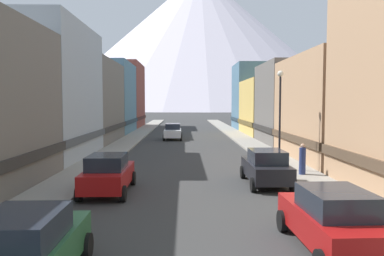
# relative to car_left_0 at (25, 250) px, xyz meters

# --- Properties ---
(sidewalk_left) EXTENTS (2.50, 100.00, 0.15)m
(sidewalk_left) POSITION_rel_car_left_0_xyz_m (-2.45, 31.11, -0.82)
(sidewalk_left) COLOR gray
(sidewalk_left) RESTS_ON ground
(sidewalk_right) EXTENTS (2.50, 100.00, 0.15)m
(sidewalk_right) POSITION_rel_car_left_0_xyz_m (10.05, 31.11, -0.82)
(sidewalk_right) COLOR gray
(sidewalk_right) RESTS_ON ground
(storefront_left_2) EXTENTS (6.47, 11.26, 9.82)m
(storefront_left_2) POSITION_rel_car_left_0_xyz_m (-6.79, 20.26, 3.84)
(storefront_left_2) COLOR #99A5B2
(storefront_left_2) RESTS_ON ground
(storefront_left_3) EXTENTS (8.46, 12.17, 8.43)m
(storefront_left_3) POSITION_rel_car_left_0_xyz_m (-7.78, 32.00, 3.16)
(storefront_left_3) COLOR #66605B
(storefront_left_3) RESTS_ON ground
(storefront_left_4) EXTENTS (6.94, 11.44, 9.49)m
(storefront_left_4) POSITION_rel_car_left_0_xyz_m (-7.02, 44.06, 3.68)
(storefront_left_4) COLOR slate
(storefront_left_4) RESTS_ON ground
(storefront_left_5) EXTENTS (7.79, 12.32, 10.64)m
(storefront_left_5) POSITION_rel_car_left_0_xyz_m (-7.45, 56.20, 4.25)
(storefront_left_5) COLOR brown
(storefront_left_5) RESTS_ON ground
(storefront_right_2) EXTENTS (9.54, 11.64, 7.48)m
(storefront_right_2) POSITION_rel_car_left_0_xyz_m (15.92, 19.19, 2.70)
(storefront_right_2) COLOR tan
(storefront_right_2) RESTS_ON ground
(storefront_right_3) EXTENTS (9.49, 9.36, 8.04)m
(storefront_right_3) POSITION_rel_car_left_0_xyz_m (15.90, 29.86, 2.97)
(storefront_right_3) COLOR #66605B
(storefront_right_3) RESTS_ON ground
(storefront_right_4) EXTENTS (7.00, 11.67, 7.04)m
(storefront_right_4) POSITION_rel_car_left_0_xyz_m (14.65, 40.87, 2.49)
(storefront_right_4) COLOR #D8B259
(storefront_right_4) RESTS_ON ground
(storefront_right_5) EXTENTS (6.94, 8.63, 10.04)m
(storefront_right_5) POSITION_rel_car_left_0_xyz_m (14.62, 51.06, 3.95)
(storefront_right_5) COLOR slate
(storefront_right_5) RESTS_ON ground
(car_left_0) EXTENTS (2.11, 4.42, 1.78)m
(car_left_0) POSITION_rel_car_left_0_xyz_m (0.00, 0.00, 0.00)
(car_left_0) COLOR #265933
(car_left_0) RESTS_ON ground
(car_left_1) EXTENTS (2.09, 4.41, 1.78)m
(car_left_1) POSITION_rel_car_left_0_xyz_m (-0.00, 9.17, 0.00)
(car_left_1) COLOR #9E1111
(car_left_1) RESTS_ON ground
(car_right_0) EXTENTS (2.17, 4.45, 1.78)m
(car_right_0) POSITION_rel_car_left_0_xyz_m (7.60, 2.08, 0.00)
(car_right_0) COLOR #9E1111
(car_right_0) RESTS_ON ground
(car_right_1) EXTENTS (2.07, 4.41, 1.78)m
(car_right_1) POSITION_rel_car_left_0_xyz_m (7.60, 10.80, 0.00)
(car_right_1) COLOR black
(car_right_1) RESTS_ON ground
(car_driving_0) EXTENTS (2.06, 4.40, 1.78)m
(car_driving_0) POSITION_rel_car_left_0_xyz_m (2.20, 34.83, 0.00)
(car_driving_0) COLOR silver
(car_driving_0) RESTS_ON ground
(pedestrian_1) EXTENTS (0.36, 0.36, 1.71)m
(pedestrian_1) POSITION_rel_car_left_0_xyz_m (10.05, 12.80, 0.04)
(pedestrian_1) COLOR navy
(pedestrian_1) RESTS_ON sidewalk_right
(streetlamp_right) EXTENTS (0.36, 0.36, 5.86)m
(streetlamp_right) POSITION_rel_car_left_0_xyz_m (9.15, 14.38, 3.09)
(streetlamp_right) COLOR black
(streetlamp_right) RESTS_ON sidewalk_right
(mountain_backdrop) EXTENTS (205.67, 205.67, 91.60)m
(mountain_backdrop) POSITION_rel_car_left_0_xyz_m (14.29, 256.11, 44.90)
(mountain_backdrop) COLOR silver
(mountain_backdrop) RESTS_ON ground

